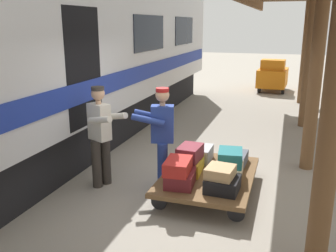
{
  "coord_description": "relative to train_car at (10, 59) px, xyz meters",
  "views": [
    {
      "loc": [
        -1.42,
        5.58,
        2.68
      ],
      "look_at": [
        0.3,
        0.31,
        1.15
      ],
      "focal_mm": 39.85,
      "sensor_mm": 36.0,
      "label": 1
    }
  ],
  "objects": [
    {
      "name": "ground_plane",
      "position": [
        -3.39,
        0.0,
        -2.06
      ],
      "size": [
        60.0,
        60.0,
        0.0
      ],
      "primitive_type": "plane",
      "color": "gray"
    },
    {
      "name": "train_car",
      "position": [
        0.0,
        0.0,
        0.0
      ],
      "size": [
        3.02,
        17.89,
        4.0
      ],
      "color": "#B7BABF",
      "rests_on": "ground_plane"
    },
    {
      "name": "luggage_cart",
      "position": [
        -3.69,
        0.01,
        -1.79
      ],
      "size": [
        1.42,
        2.04,
        0.32
      ],
      "color": "brown",
      "rests_on": "ground_plane"
    },
    {
      "name": "suitcase_black_hardshell",
      "position": [
        -4.01,
        0.57,
        -1.64
      ],
      "size": [
        0.49,
        0.5,
        0.21
      ],
      "primitive_type": "cube",
      "rotation": [
        0.0,
        0.0,
        -0.04
      ],
      "color": "black",
      "rests_on": "luggage_cart"
    },
    {
      "name": "suitcase_maroon_trunk",
      "position": [
        -3.37,
        0.57,
        -1.64
      ],
      "size": [
        0.46,
        0.57,
        0.22
      ],
      "primitive_type": "cube",
      "rotation": [
        0.0,
        0.0,
        0.1
      ],
      "color": "maroon",
      "rests_on": "luggage_cart"
    },
    {
      "name": "suitcase_yellow_case",
      "position": [
        -3.37,
        0.01,
        -1.64
      ],
      "size": [
        0.42,
        0.64,
        0.22
      ],
      "primitive_type": "cube",
      "rotation": [
        0.0,
        0.0,
        0.05
      ],
      "color": "gold",
      "rests_on": "luggage_cart"
    },
    {
      "name": "suitcase_slate_roller",
      "position": [
        -4.01,
        -0.55,
        -1.65
      ],
      "size": [
        0.44,
        0.63,
        0.19
      ],
      "primitive_type": "cube",
      "rotation": [
        0.0,
        0.0,
        -0.05
      ],
      "color": "#4C515B",
      "rests_on": "luggage_cart"
    },
    {
      "name": "suitcase_gray_aluminum",
      "position": [
        -3.37,
        -0.55,
        -1.62
      ],
      "size": [
        0.47,
        0.52,
        0.25
      ],
      "primitive_type": "cube",
      "rotation": [
        0.0,
        0.0,
        0.0
      ],
      "color": "#9EA0A5",
      "rests_on": "luggage_cart"
    },
    {
      "name": "suitcase_cream_canvas",
      "position": [
        -4.01,
        0.01,
        -1.65
      ],
      "size": [
        0.44,
        0.64,
        0.19
      ],
      "primitive_type": "cube",
      "rotation": [
        0.0,
        0.0,
        0.03
      ],
      "color": "beige",
      "rests_on": "luggage_cart"
    },
    {
      "name": "suitcase_teal_softside",
      "position": [
        -4.02,
        -0.02,
        -1.44
      ],
      "size": [
        0.43,
        0.53,
        0.24
      ],
      "primitive_type": "cube",
      "rotation": [
        0.0,
        0.0,
        0.13
      ],
      "color": "#1E666B",
      "rests_on": "suitcase_cream_canvas"
    },
    {
      "name": "suitcase_burgundy_valise",
      "position": [
        -3.38,
        0.04,
        -1.41
      ],
      "size": [
        0.37,
        0.51,
        0.24
      ],
      "primitive_type": "cube",
      "rotation": [
        0.0,
        0.0,
        -0.07
      ],
      "color": "maroon",
      "rests_on": "suitcase_yellow_case"
    },
    {
      "name": "suitcase_tan_vintage",
      "position": [
        -3.97,
        0.57,
        -1.46
      ],
      "size": [
        0.42,
        0.46,
        0.16
      ],
      "primitive_type": "cube",
      "rotation": [
        0.0,
        0.0,
        -0.1
      ],
      "color": "tan",
      "rests_on": "suitcase_black_hardshell"
    },
    {
      "name": "suitcase_red_plastic",
      "position": [
        -3.35,
        0.61,
        -1.43
      ],
      "size": [
        0.39,
        0.56,
        0.2
      ],
      "primitive_type": "cube",
      "rotation": [
        0.0,
        0.0,
        0.07
      ],
      "color": "#AD231E",
      "rests_on": "suitcase_maroon_trunk"
    },
    {
      "name": "porter_in_overalls",
      "position": [
        -2.92,
        0.12,
        -1.14
      ],
      "size": [
        0.73,
        0.55,
        1.7
      ],
      "color": "navy",
      "rests_on": "ground_plane"
    },
    {
      "name": "porter_by_door",
      "position": [
        -1.93,
        0.32,
        -1.14
      ],
      "size": [
        0.74,
        0.6,
        1.7
      ],
      "color": "#332D28",
      "rests_on": "ground_plane"
    },
    {
      "name": "baggage_tug",
      "position": [
        -4.17,
        -10.07,
        -1.43
      ],
      "size": [
        1.19,
        1.76,
        1.3
      ],
      "color": "orange",
      "rests_on": "ground_plane"
    }
  ]
}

